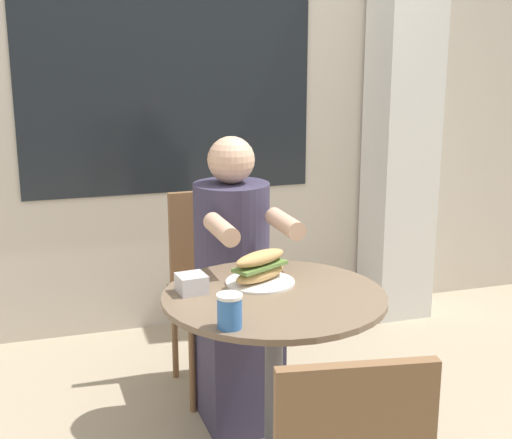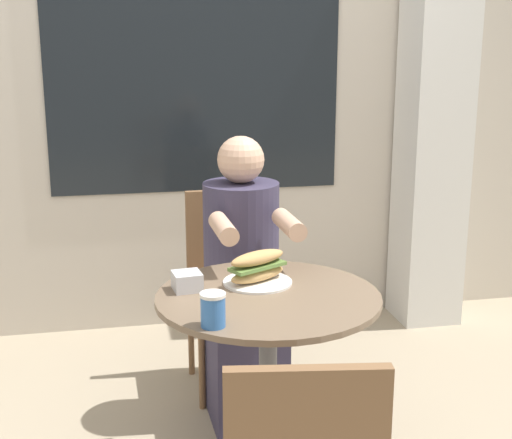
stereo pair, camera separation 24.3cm
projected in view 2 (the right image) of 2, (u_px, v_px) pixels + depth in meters
The scene contains 8 objects.
storefront_wall at pixel (201, 63), 3.66m from camera, with size 8.00×0.09×2.80m.
lattice_pillar at pixel (435, 102), 3.73m from camera, with size 0.32×0.32×2.40m.
cafe_table at pixel (268, 349), 2.34m from camera, with size 0.73×0.73×0.72m.
diner_chair at pixel (228, 270), 3.18m from camera, with size 0.39×0.39×0.87m.
seated_diner at pixel (243, 298), 2.85m from camera, with size 0.31×0.54×1.16m.
sandwich_on_plate at pixel (258, 270), 2.39m from camera, with size 0.23×0.23×0.11m.
drink_cup at pixel (213, 310), 2.02m from camera, with size 0.07×0.07×0.10m.
napkin_box at pixel (187, 281), 2.33m from camera, with size 0.10×0.10×0.06m.
Camera 2 is at (-0.47, -2.11, 1.52)m, focal length 50.00 mm.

